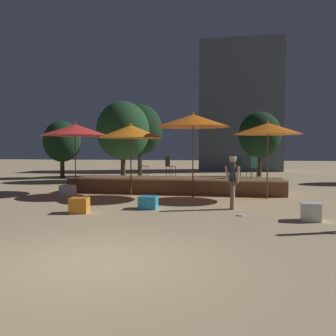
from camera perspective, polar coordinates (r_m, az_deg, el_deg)
ground_plane at (r=6.47m, az=-11.61°, el=-13.92°), size 120.00×120.00×0.00m
wooden_deck at (r=16.65m, az=1.33°, el=-2.58°), size 9.22×2.70×0.67m
patio_umbrella_0 at (r=14.53m, az=14.97°, el=5.81°), size 2.55×2.55×2.94m
patio_umbrella_1 at (r=15.21m, az=-5.69°, el=5.54°), size 2.67×2.67×2.93m
patio_umbrella_2 at (r=14.55m, az=3.84°, el=7.21°), size 2.86×2.86×3.30m
patio_umbrella_3 at (r=16.44m, az=-13.98°, el=5.64°), size 2.87×2.87×3.02m
cube_seat_0 at (r=15.88m, az=-15.04°, el=-3.27°), size 0.57×0.57×0.41m
cube_seat_1 at (r=11.83m, az=-3.03°, el=-5.26°), size 0.57×0.57×0.39m
cube_seat_2 at (r=11.34m, az=-13.36°, el=-5.55°), size 0.60×0.60×0.45m
cube_seat_3 at (r=10.51m, az=20.94°, el=-6.24°), size 0.53×0.53×0.48m
person_1 at (r=11.81m, az=9.82°, el=-1.80°), size 0.47×0.29×1.65m
bistro_chair_0 at (r=16.79m, az=10.52°, el=0.55°), size 0.40×0.40×0.90m
bistro_chair_1 at (r=16.97m, az=-3.97°, el=0.62°), size 0.47×0.47×0.90m
bistro_chair_2 at (r=16.68m, az=0.18°, el=0.59°), size 0.48×0.48×0.90m
bistro_chair_3 at (r=16.08m, az=12.81°, el=0.44°), size 0.48×0.48×0.90m
frisbee_disc at (r=10.79m, az=11.06°, el=-7.06°), size 0.23×0.23×0.03m
background_tree_0 at (r=26.29m, az=-4.34°, el=5.90°), size 3.17×3.17×5.04m
background_tree_1 at (r=26.59m, az=13.81°, el=4.91°), size 2.90×2.90×4.48m
background_tree_2 at (r=25.54m, az=-15.85°, el=3.90°), size 2.44×2.44×3.75m
background_tree_4 at (r=22.39m, az=-6.89°, el=5.69°), size 3.13×3.13×4.72m
distant_building at (r=34.63m, az=11.04°, el=9.15°), size 7.17×3.56×11.45m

